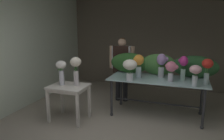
{
  "coord_description": "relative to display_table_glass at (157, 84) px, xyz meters",
  "views": [
    {
      "loc": [
        1.04,
        -2.6,
        1.92
      ],
      "look_at": [
        -0.35,
        1.36,
        1.01
      ],
      "focal_mm": 34.45,
      "sensor_mm": 36.0,
      "label": 1
    }
  ],
  "objects": [
    {
      "name": "vase_lilac_carnations",
      "position": [
        0.05,
        0.13,
        0.42
      ],
      "size": [
        0.24,
        0.2,
        0.5
      ],
      "color": "silver",
      "rests_on": "display_table_glass"
    },
    {
      "name": "vase_blush_snapdragons",
      "position": [
        0.7,
        -0.35,
        0.37
      ],
      "size": [
        0.21,
        0.21,
        0.39
      ],
      "color": "silver",
      "rests_on": "display_table_glass"
    },
    {
      "name": "vase_ivory_ranunculus",
      "position": [
        -0.51,
        -0.36,
        0.4
      ],
      "size": [
        0.28,
        0.28,
        0.42
      ],
      "color": "silver",
      "rests_on": "display_table_glass"
    },
    {
      "name": "vase_sunset_tulips",
      "position": [
        -0.4,
        -0.06,
        0.42
      ],
      "size": [
        0.22,
        0.21,
        0.49
      ],
      "color": "silver",
      "rests_on": "display_table_glass"
    },
    {
      "name": "foliage_backdrop",
      "position": [
        0.06,
        0.32,
        0.35
      ],
      "size": [
        2.3,
        0.28,
        0.46
      ],
      "color": "#2D6028",
      "rests_on": "display_table_glass"
    },
    {
      "name": "wall_left",
      "position": [
        -3.03,
        0.22,
        0.69
      ],
      "size": [
        0.12,
        4.06,
        2.75
      ],
      "primitive_type": "cube",
      "color": "silver",
      "rests_on": "ground"
    },
    {
      "name": "florist",
      "position": [
        -0.96,
        0.62,
        0.29
      ],
      "size": [
        0.63,
        0.24,
        1.58
      ],
      "color": "#232328",
      "rests_on": "ground"
    },
    {
      "name": "display_table_glass",
      "position": [
        0.0,
        0.0,
        0.0
      ],
      "size": [
        1.98,
        0.88,
        0.81
      ],
      "color": "#A8CCD2",
      "rests_on": "ground"
    },
    {
      "name": "vase_cream_lisianthus_tall",
      "position": [
        -1.48,
        -0.75,
        0.4
      ],
      "size": [
        0.21,
        0.21,
        0.57
      ],
      "color": "silver",
      "rests_on": "side_table_white"
    },
    {
      "name": "vase_white_roses_tall",
      "position": [
        -1.77,
        -0.81,
        0.35
      ],
      "size": [
        0.22,
        0.21,
        0.49
      ],
      "color": "silver",
      "rests_on": "side_table_white"
    },
    {
      "name": "vase_scarlet_roses",
      "position": [
        0.9,
        -0.16,
        0.44
      ],
      "size": [
        0.2,
        0.2,
        0.49
      ],
      "color": "silver",
      "rests_on": "display_table_glass"
    },
    {
      "name": "vase_magenta_freesia",
      "position": [
        0.48,
        0.02,
        0.42
      ],
      "size": [
        0.19,
        0.17,
        0.49
      ],
      "color": "silver",
      "rests_on": "display_table_glass"
    },
    {
      "name": "side_table_white",
      "position": [
        -1.63,
        -0.81,
        -0.06
      ],
      "size": [
        0.73,
        0.59,
        0.72
      ],
      "color": "silver",
      "rests_on": "ground"
    },
    {
      "name": "vase_rosy_stock",
      "position": [
        0.27,
        -0.17,
        0.37
      ],
      "size": [
        0.25,
        0.21,
        0.4
      ],
      "color": "silver",
      "rests_on": "display_table_glass"
    },
    {
      "name": "ground_plane",
      "position": [
        -0.51,
        0.22,
        -0.69
      ],
      "size": [
        8.67,
        8.67,
        0.0
      ],
      "primitive_type": "plane",
      "color": "#9E9384"
    },
    {
      "name": "wall_back",
      "position": [
        -0.51,
        2.19,
        0.69
      ],
      "size": [
        5.04,
        0.12,
        2.75
      ],
      "primitive_type": "cube",
      "color": "#706656",
      "rests_on": "ground"
    }
  ]
}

